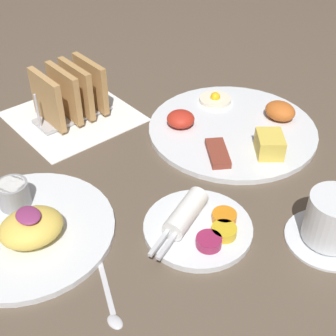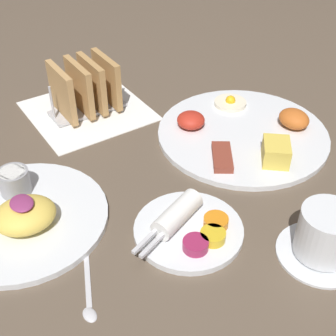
% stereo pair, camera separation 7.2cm
% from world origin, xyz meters
% --- Properties ---
extents(ground_plane, '(3.00, 3.00, 0.00)m').
position_xyz_m(ground_plane, '(0.00, 0.00, 0.00)').
color(ground_plane, brown).
extents(napkin_flat, '(0.22, 0.22, 0.00)m').
position_xyz_m(napkin_flat, '(-0.20, 0.01, 0.00)').
color(napkin_flat, white).
rests_on(napkin_flat, ground_plane).
extents(plate_breakfast, '(0.31, 0.31, 0.05)m').
position_xyz_m(plate_breakfast, '(0.05, 0.21, 0.01)').
color(plate_breakfast, white).
rests_on(plate_breakfast, ground_plane).
extents(plate_condiments, '(0.16, 0.18, 0.04)m').
position_xyz_m(plate_condiments, '(0.19, -0.02, 0.01)').
color(plate_condiments, white).
rests_on(plate_condiments, ground_plane).
extents(plate_foreground, '(0.25, 0.25, 0.06)m').
position_xyz_m(plate_foreground, '(0.03, -0.20, 0.01)').
color(plate_foreground, white).
rests_on(plate_foreground, ground_plane).
extents(toast_rack, '(0.10, 0.15, 0.10)m').
position_xyz_m(toast_rack, '(-0.20, 0.01, 0.05)').
color(toast_rack, '#B7B7BC').
rests_on(toast_rack, ground_plane).
extents(coffee_cup, '(0.12, 0.12, 0.08)m').
position_xyz_m(coffee_cup, '(0.32, 0.11, 0.04)').
color(coffee_cup, white).
rests_on(coffee_cup, ground_plane).
extents(teaspoon, '(0.12, 0.06, 0.01)m').
position_xyz_m(teaspoon, '(0.20, -0.18, 0.00)').
color(teaspoon, silver).
rests_on(teaspoon, ground_plane).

